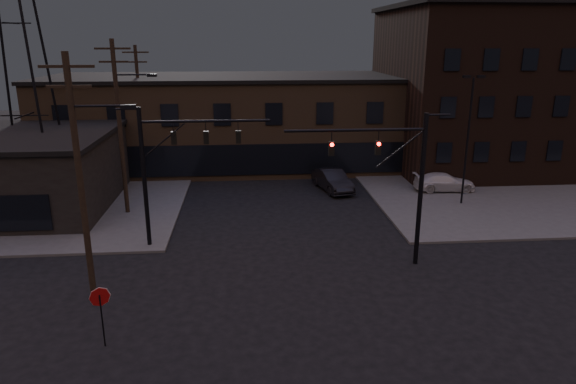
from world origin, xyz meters
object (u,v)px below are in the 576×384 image
at_px(parked_car_lot_b, 444,182).
at_px(parked_car_lot_a, 478,172).
at_px(traffic_signal_far, 167,161).
at_px(traffic_signal_near, 400,174).
at_px(car_crossing, 332,180).
at_px(stop_sign, 100,303).

bearing_deg(parked_car_lot_b, parked_car_lot_a, -53.77).
xyz_separation_m(traffic_signal_far, parked_car_lot_b, (19.66, 9.23, -4.19)).
bearing_deg(traffic_signal_far, traffic_signal_near, -16.17).
bearing_deg(parked_car_lot_a, traffic_signal_near, 160.37).
relative_size(traffic_signal_near, car_crossing, 1.60).
relative_size(traffic_signal_near, parked_car_lot_b, 1.72).
xyz_separation_m(stop_sign, parked_car_lot_b, (20.94, 19.22, -1.02)).
height_order(stop_sign, parked_car_lot_b, stop_sign).
xyz_separation_m(traffic_signal_near, traffic_signal_far, (-12.07, 3.50, 0.08)).
height_order(parked_car_lot_a, parked_car_lot_b, parked_car_lot_a).
distance_m(stop_sign, car_crossing, 23.94).
xyz_separation_m(stop_sign, parked_car_lot_a, (24.72, 21.66, -0.94)).
height_order(stop_sign, car_crossing, stop_sign).
height_order(traffic_signal_far, parked_car_lot_b, traffic_signal_far).
bearing_deg(traffic_signal_near, parked_car_lot_b, 59.23).
xyz_separation_m(traffic_signal_near, parked_car_lot_b, (7.58, 12.73, -4.11)).
relative_size(traffic_signal_near, parked_car_lot_a, 1.81).
distance_m(traffic_signal_far, car_crossing, 15.83).
bearing_deg(parked_car_lot_a, parked_car_lot_b, 140.04).
height_order(traffic_signal_near, traffic_signal_far, same).
bearing_deg(parked_car_lot_b, car_crossing, 85.04).
relative_size(parked_car_lot_a, parked_car_lot_b, 0.95).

